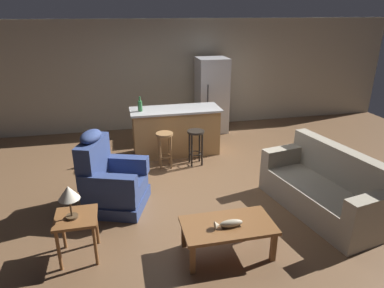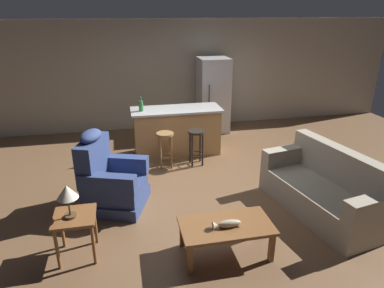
# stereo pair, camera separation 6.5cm
# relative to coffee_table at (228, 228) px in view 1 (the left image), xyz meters

# --- Properties ---
(ground_plane) EXTENTS (12.00, 12.00, 0.00)m
(ground_plane) POSITION_rel_coffee_table_xyz_m (-0.05, 1.91, -0.36)
(ground_plane) COLOR brown
(back_wall) EXTENTS (12.00, 0.05, 2.60)m
(back_wall) POSITION_rel_coffee_table_xyz_m (-0.05, 5.03, 0.94)
(back_wall) COLOR #A89E89
(back_wall) RESTS_ON ground_plane
(coffee_table) EXTENTS (1.10, 0.60, 0.42)m
(coffee_table) POSITION_rel_coffee_table_xyz_m (0.00, 0.00, 0.00)
(coffee_table) COLOR brown
(coffee_table) RESTS_ON ground_plane
(fish_figurine) EXTENTS (0.34, 0.10, 0.10)m
(fish_figurine) POSITION_rel_coffee_table_xyz_m (-0.02, -0.06, 0.10)
(fish_figurine) COLOR #4C3823
(fish_figurine) RESTS_ON coffee_table
(couch) EXTENTS (1.18, 2.02, 0.94)m
(couch) POSITION_rel_coffee_table_xyz_m (1.70, 0.63, -0.02)
(couch) COLOR #9E937F
(couch) RESTS_ON ground_plane
(recliner_near_lamp) EXTENTS (1.07, 1.07, 1.20)m
(recliner_near_lamp) POSITION_rel_coffee_table_xyz_m (-1.37, 1.43, 0.06)
(recliner_near_lamp) COLOR navy
(recliner_near_lamp) RESTS_ON ground_plane
(end_table) EXTENTS (0.48, 0.48, 0.56)m
(end_table) POSITION_rel_coffee_table_xyz_m (-1.75, 0.34, 0.10)
(end_table) COLOR brown
(end_table) RESTS_ON ground_plane
(table_lamp) EXTENTS (0.24, 0.24, 0.41)m
(table_lamp) POSITION_rel_coffee_table_xyz_m (-1.78, 0.32, 0.50)
(table_lamp) COLOR #4C3823
(table_lamp) RESTS_ON end_table
(kitchen_island) EXTENTS (1.80, 0.70, 0.95)m
(kitchen_island) POSITION_rel_coffee_table_xyz_m (-0.05, 3.26, 0.11)
(kitchen_island) COLOR #AD7F4C
(kitchen_island) RESTS_ON ground_plane
(bar_stool_left) EXTENTS (0.32, 0.32, 0.68)m
(bar_stool_left) POSITION_rel_coffee_table_xyz_m (-0.37, 2.63, 0.11)
(bar_stool_left) COLOR olive
(bar_stool_left) RESTS_ON ground_plane
(bar_stool_right) EXTENTS (0.32, 0.32, 0.68)m
(bar_stool_right) POSITION_rel_coffee_table_xyz_m (0.22, 2.63, 0.11)
(bar_stool_right) COLOR black
(bar_stool_right) RESTS_ON ground_plane
(refrigerator) EXTENTS (0.70, 0.69, 1.76)m
(refrigerator) POSITION_rel_coffee_table_xyz_m (1.05, 4.46, 0.52)
(refrigerator) COLOR #B7B7BC
(refrigerator) RESTS_ON ground_plane
(bottle_tall_green) EXTENTS (0.09, 0.09, 0.29)m
(bottle_tall_green) POSITION_rel_coffee_table_xyz_m (-0.74, 3.23, 0.69)
(bottle_tall_green) COLOR #2D6B38
(bottle_tall_green) RESTS_ON kitchen_island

